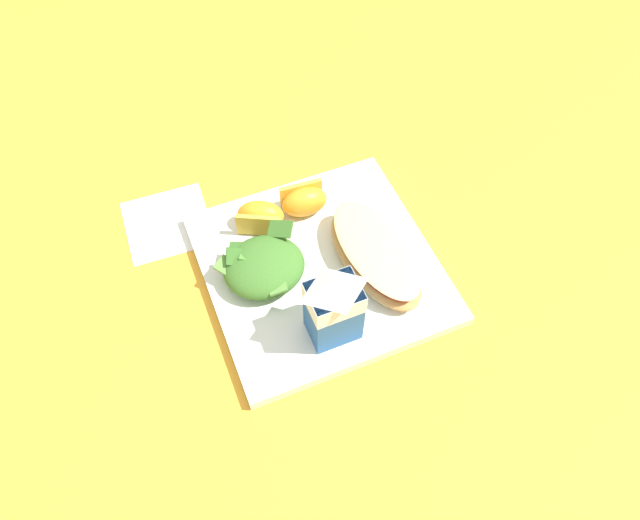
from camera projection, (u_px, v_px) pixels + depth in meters
ground at (320, 271)px, 0.76m from camera, size 3.00×3.00×0.00m
white_plate at (320, 268)px, 0.76m from camera, size 0.28×0.28×0.02m
cheesy_pizza_bread at (375, 254)px, 0.74m from camera, size 0.10×0.18×0.04m
green_salad_pile at (264, 267)px, 0.72m from camera, size 0.11×0.10×0.05m
milk_carton at (334, 305)px, 0.65m from camera, size 0.06×0.04×0.11m
orange_wedge_front at (304, 201)px, 0.78m from camera, size 0.06×0.04×0.04m
orange_wedge_middle at (260, 216)px, 0.77m from camera, size 0.07×0.06×0.04m
paper_napkin at (167, 223)px, 0.81m from camera, size 0.11×0.11×0.00m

